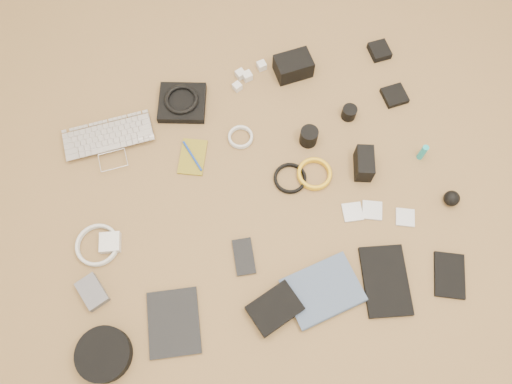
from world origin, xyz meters
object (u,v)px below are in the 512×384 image
object	(u,v)px
dslr_camera	(293,66)
tablet	(174,323)
phone	(244,257)
laptop	(111,147)
headphone_case	(104,354)
paperback	(335,316)

from	to	relation	value
dslr_camera	tablet	world-z (taller)	dslr_camera
tablet	phone	distance (m)	0.31
laptop	phone	xyz separation A→B (m)	(0.36, -0.53, -0.01)
dslr_camera	headphone_case	world-z (taller)	dslr_camera
tablet	headphone_case	world-z (taller)	headphone_case
paperback	phone	bearing A→B (deg)	32.16
tablet	phone	xyz separation A→B (m)	(0.28, 0.15, 0.00)
laptop	tablet	world-z (taller)	laptop
dslr_camera	laptop	bearing A→B (deg)	-172.38
laptop	headphone_case	bearing A→B (deg)	-101.43
laptop	phone	distance (m)	0.64
dslr_camera	headphone_case	size ratio (longest dim) A/B	0.80
phone	dslr_camera	bearing A→B (deg)	66.89
phone	paperback	size ratio (longest dim) A/B	0.53
tablet	dslr_camera	bearing A→B (deg)	59.57
phone	paperback	xyz separation A→B (m)	(0.23, -0.27, 0.01)
tablet	headphone_case	size ratio (longest dim) A/B	1.24
paperback	headphone_case	bearing A→B (deg)	75.01
headphone_case	laptop	bearing A→B (deg)	78.92
phone	paperback	world-z (taller)	paperback
tablet	headphone_case	xyz separation A→B (m)	(-0.23, -0.04, 0.02)
laptop	headphone_case	xyz separation A→B (m)	(-0.14, -0.72, 0.01)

